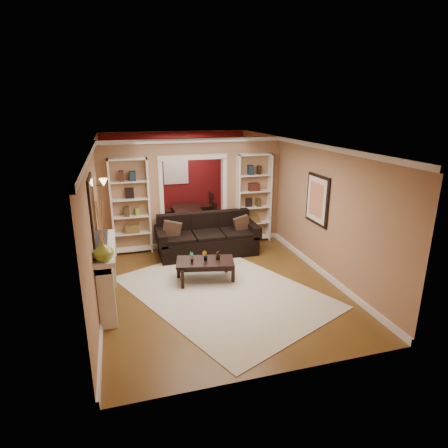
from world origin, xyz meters
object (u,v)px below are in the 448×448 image
object	(u,v)px
coffee_table	(205,270)
fireplace	(108,276)
bookshelf_left	(131,207)
bookshelf_right	(254,198)
dining_table	(188,217)
sofa	(208,235)

from	to	relation	value
coffee_table	fireplace	world-z (taller)	fireplace
bookshelf_left	bookshelf_right	size ratio (longest dim) A/B	1.00
dining_table	bookshelf_right	bearing A→B (deg)	-142.63
coffee_table	dining_table	size ratio (longest dim) A/B	0.79
bookshelf_left	dining_table	bearing A→B (deg)	47.21
bookshelf_left	fireplace	xyz separation A→B (m)	(-0.54, -2.53, -0.57)
coffee_table	bookshelf_right	bearing A→B (deg)	60.58
coffee_table	bookshelf_right	size ratio (longest dim) A/B	0.50
bookshelf_left	sofa	bearing A→B (deg)	-18.58
dining_table	sofa	bearing A→B (deg)	-179.37
sofa	bookshelf_right	world-z (taller)	bookshelf_right
fireplace	dining_table	world-z (taller)	fireplace
coffee_table	dining_table	distance (m)	3.86
sofa	bookshelf_right	bearing A→B (deg)	22.87
bookshelf_right	dining_table	bearing A→B (deg)	127.37
bookshelf_right	dining_table	world-z (taller)	bookshelf_right
coffee_table	sofa	bearing A→B (deg)	86.53
sofa	fireplace	distance (m)	2.99
sofa	bookshelf_right	size ratio (longest dim) A/B	1.05
coffee_table	fireplace	bearing A→B (deg)	-152.31
sofa	fireplace	bearing A→B (deg)	-139.27
coffee_table	bookshelf_left	world-z (taller)	bookshelf_left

